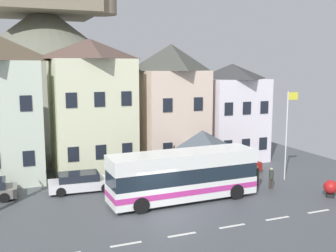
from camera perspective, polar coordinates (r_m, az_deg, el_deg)
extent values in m
cube|color=#474C51|center=(23.82, -0.56, -12.91)|extent=(40.00, 60.00, 0.06)
cube|color=silver|center=(20.72, -5.94, -16.26)|extent=(1.60, 0.20, 0.01)
cube|color=silver|center=(21.66, 1.97, -15.08)|extent=(1.60, 0.20, 0.01)
cube|color=silver|center=(22.95, 9.03, -13.78)|extent=(1.60, 0.20, 0.01)
cube|color=silver|center=(24.55, 15.19, -12.47)|extent=(1.60, 0.20, 0.01)
cube|color=silver|center=(26.39, 20.49, -11.22)|extent=(1.60, 0.20, 0.01)
cube|color=black|center=(30.34, -19.06, -4.35)|extent=(0.80, 0.06, 1.10)
cube|color=black|center=(29.74, -19.43, 3.04)|extent=(0.80, 0.06, 1.10)
cube|color=beige|center=(33.70, -10.76, 1.43)|extent=(6.19, 6.36, 9.19)
pyramid|color=brown|center=(33.48, -11.02, 10.65)|extent=(6.19, 6.36, 1.62)
cube|color=black|center=(30.63, -13.23, -3.91)|extent=(0.80, 0.06, 1.10)
cube|color=black|center=(30.99, -9.45, -3.65)|extent=(0.80, 0.06, 1.10)
cube|color=black|center=(31.49, -5.78, -3.38)|extent=(0.80, 0.06, 1.10)
cube|color=black|center=(30.04, -13.49, 3.56)|extent=(0.80, 0.06, 1.10)
cube|color=black|center=(30.41, -9.64, 3.73)|extent=(0.80, 0.06, 1.10)
cube|color=black|center=(30.92, -5.89, 3.89)|extent=(0.80, 0.06, 1.10)
cube|color=beige|center=(35.11, 0.44, 1.09)|extent=(5.42, 5.06, 8.25)
pyramid|color=#41433C|center=(34.82, 0.45, 9.68)|extent=(5.42, 5.06, 2.24)
cube|color=black|center=(32.63, -0.04, -3.32)|extent=(0.80, 0.06, 1.10)
cube|color=black|center=(33.72, 4.24, -2.96)|extent=(0.80, 0.06, 1.10)
cube|color=black|center=(32.08, -0.04, 2.96)|extent=(0.80, 0.06, 1.10)
cube|color=black|center=(33.19, 4.31, 3.12)|extent=(0.80, 0.06, 1.10)
cube|color=white|center=(37.90, 8.89, 0.94)|extent=(5.40, 5.13, 7.47)
pyramid|color=#363638|center=(37.58, 9.04, 7.63)|extent=(5.40, 5.13, 1.37)
cube|color=black|center=(35.10, 8.46, -2.88)|extent=(0.80, 0.06, 1.10)
cube|color=black|center=(36.04, 10.93, -2.65)|extent=(0.80, 0.06, 1.10)
cube|color=black|center=(37.04, 13.28, -2.42)|extent=(0.80, 0.06, 1.10)
cube|color=black|center=(34.61, 8.58, 2.40)|extent=(0.80, 0.06, 1.10)
cube|color=black|center=(35.56, 11.08, 2.50)|extent=(0.80, 0.06, 1.10)
cube|color=black|center=(36.57, 13.45, 2.59)|extent=(0.80, 0.06, 1.10)
cone|color=slate|center=(56.29, -16.88, 7.72)|extent=(43.38, 43.38, 16.47)
cube|color=white|center=(26.46, 2.14, -8.77)|extent=(9.79, 2.67, 1.13)
cube|color=#BF338C|center=(26.44, 2.14, -8.65)|extent=(9.82, 2.69, 0.36)
cube|color=#19232D|center=(26.17, 2.16, -6.60)|extent=(9.69, 2.63, 0.95)
cube|color=white|center=(25.94, 2.17, -4.64)|extent=(9.79, 2.67, 0.89)
cube|color=#19232D|center=(28.56, 11.08, -5.46)|extent=(0.11, 2.05, 0.91)
cylinder|color=black|center=(29.04, 7.09, -7.89)|extent=(1.01, 0.30, 1.00)
cylinder|color=black|center=(27.14, 9.63, -9.13)|extent=(1.01, 0.30, 1.00)
cylinder|color=black|center=(26.42, -5.56, -9.54)|extent=(1.01, 0.30, 1.00)
cylinder|color=black|center=(24.32, -3.83, -11.13)|extent=(1.01, 0.30, 1.00)
cylinder|color=#473D33|center=(32.27, 0.86, -4.87)|extent=(0.14, 0.14, 2.40)
cylinder|color=#473D33|center=(33.66, 6.06, -4.35)|extent=(0.14, 0.14, 2.40)
cylinder|color=#473D33|center=(29.35, 3.39, -6.24)|extent=(0.14, 0.14, 2.40)
cylinder|color=#473D33|center=(30.87, 8.95, -5.59)|extent=(0.14, 0.14, 2.40)
pyramid|color=#48515A|center=(31.10, 4.86, -1.85)|extent=(3.60, 3.60, 1.37)
cylinder|color=black|center=(28.18, -22.10, -9.37)|extent=(0.65, 0.22, 0.64)
cylinder|color=black|center=(29.91, -22.00, -8.33)|extent=(0.65, 0.22, 0.64)
cube|color=silver|center=(29.07, -12.04, -8.03)|extent=(4.65, 2.12, 0.61)
cube|color=#1E232D|center=(28.89, -12.52, -6.99)|extent=(2.82, 1.79, 0.51)
cylinder|color=black|center=(30.14, -9.36, -7.68)|extent=(0.65, 0.24, 0.64)
cylinder|color=black|center=(28.47, -8.79, -8.64)|extent=(0.65, 0.24, 0.64)
cylinder|color=black|center=(29.85, -15.11, -8.03)|extent=(0.65, 0.24, 0.64)
cylinder|color=black|center=(28.16, -14.88, -9.02)|extent=(0.65, 0.24, 0.64)
cube|color=maroon|center=(33.41, 9.17, -5.71)|extent=(4.47, 1.72, 0.68)
cube|color=#1E232D|center=(33.16, 8.87, -4.78)|extent=(2.68, 1.52, 0.48)
cylinder|color=black|center=(34.89, 10.55, -5.47)|extent=(0.64, 0.20, 0.64)
cylinder|color=black|center=(33.57, 12.06, -6.07)|extent=(0.64, 0.20, 0.64)
cylinder|color=black|center=(33.44, 6.26, -5.99)|extent=(0.64, 0.20, 0.64)
cylinder|color=black|center=(32.05, 7.66, -6.66)|extent=(0.64, 0.20, 0.64)
cylinder|color=#38332D|center=(30.30, 12.55, -7.60)|extent=(0.12, 0.12, 0.73)
cylinder|color=#38332D|center=(30.18, 12.26, -7.65)|extent=(0.12, 0.12, 0.73)
cylinder|color=#2D382D|center=(30.08, 12.44, -6.48)|extent=(0.31, 0.31, 0.63)
sphere|color=tan|center=(29.97, 12.47, -5.70)|extent=(0.21, 0.21, 0.21)
cylinder|color=#38332D|center=(29.82, 14.17, -7.87)|extent=(0.16, 0.16, 0.78)
cylinder|color=#38332D|center=(29.93, 14.49, -7.82)|extent=(0.16, 0.16, 0.78)
cylinder|color=#2D382D|center=(29.70, 14.38, -6.66)|extent=(0.32, 0.32, 0.61)
sphere|color=#D1AD89|center=(29.60, 14.41, -5.90)|extent=(0.20, 0.20, 0.20)
cube|color=#473828|center=(34.70, 6.68, -5.24)|extent=(1.61, 0.45, 0.08)
cube|color=#473828|center=(34.84, 6.51, -4.81)|extent=(1.61, 0.06, 0.40)
cube|color=#2D2D33|center=(34.42, 5.61, -5.72)|extent=(0.08, 0.36, 0.45)
cube|color=#2D2D33|center=(35.10, 7.72, -5.48)|extent=(0.08, 0.36, 0.45)
cylinder|color=silver|center=(31.82, 16.36, -1.40)|extent=(0.10, 0.10, 6.76)
cube|color=yellow|center=(31.74, 17.23, 4.06)|extent=(0.90, 0.03, 0.56)
cylinder|color=black|center=(29.32, 21.91, -9.06)|extent=(0.55, 0.55, 0.25)
sphere|color=#B21919|center=(29.15, 21.97, -7.97)|extent=(0.92, 0.92, 0.92)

